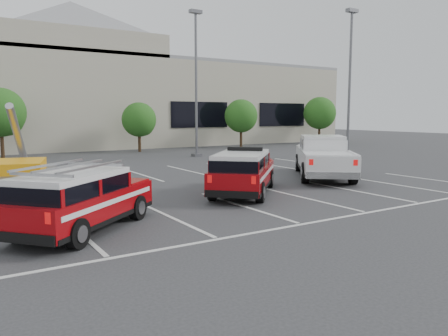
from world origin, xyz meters
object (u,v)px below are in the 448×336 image
object	(u,v)px
ladder_suv	(81,204)
utility_rig	(13,186)
tree_mid_right	(140,121)
tree_far_right	(320,114)
tree_mid_left	(2,114)
light_pole_mid	(196,84)
light_pole_right	(350,83)
white_pickup	(323,161)
tree_right	(242,117)
convention_building	(51,96)
fire_chief_suv	(243,175)

from	to	relation	value
ladder_suv	utility_rig	world-z (taller)	utility_rig
tree_mid_right	tree_far_right	world-z (taller)	tree_far_right
tree_mid_left	light_pole_mid	world-z (taller)	light_pole_mid
light_pole_right	white_pickup	size ratio (longest dim) A/B	1.59
light_pole_right	utility_rig	size ratio (longest dim) A/B	2.45
tree_mid_left	ladder_suv	bearing A→B (deg)	-91.03
tree_far_right	utility_rig	xyz separation A→B (m)	(-31.48, -17.98, -2.37)
white_pickup	tree_mid_left	bearing A→B (deg)	161.31
tree_right	tree_mid_right	bearing A→B (deg)	-180.00
white_pickup	convention_building	bearing A→B (deg)	142.01
ladder_suv	white_pickup	bearing A→B (deg)	65.63
fire_chief_suv	utility_rig	xyz separation A→B (m)	(-7.67, 2.22, -0.05)
light_pole_right	white_pickup	distance (m)	11.77
tree_mid_left	tree_far_right	size ratio (longest dim) A/B	1.00
tree_mid_left	utility_rig	size ratio (longest dim) A/B	1.16
tree_far_right	fire_chief_suv	xyz separation A→B (m)	(-23.81, -20.20, -2.32)
light_pole_mid	white_pickup	distance (m)	13.20
light_pole_right	fire_chief_suv	bearing A→B (deg)	-151.01
tree_far_right	ladder_suv	xyz separation A→B (m)	(-30.40, -22.34, -2.33)
utility_rig	tree_mid_left	bearing A→B (deg)	99.97
white_pickup	light_pole_mid	bearing A→B (deg)	128.96
tree_mid_right	white_pickup	xyz separation A→B (m)	(2.09, -18.49, -1.71)
tree_mid_left	tree_right	size ratio (longest dim) A/B	1.10
tree_mid_left	fire_chief_suv	world-z (taller)	tree_mid_left
light_pole_mid	ladder_suv	xyz separation A→B (m)	(-12.31, -16.29, -4.47)
tree_mid_right	tree_far_right	size ratio (longest dim) A/B	0.82
tree_far_right	fire_chief_suv	bearing A→B (deg)	-139.69
tree_mid_right	utility_rig	bearing A→B (deg)	-122.55
tree_mid_left	tree_right	xyz separation A→B (m)	(20.00, -0.00, -0.27)
convention_building	tree_mid_right	world-z (taller)	convention_building
tree_right	white_pickup	size ratio (longest dim) A/B	0.68
tree_mid_right	white_pickup	world-z (taller)	tree_mid_right
tree_mid_right	ladder_suv	xyz separation A→B (m)	(-10.40, -22.34, -1.79)
tree_mid_right	light_pole_right	xyz separation A→B (m)	(10.91, -12.05, 2.68)
convention_building	light_pole_right	xyz separation A→B (m)	(15.82, -21.86, 0.47)
fire_chief_suv	white_pickup	world-z (taller)	white_pickup
ladder_suv	utility_rig	bearing A→B (deg)	152.39
light_pole_right	convention_building	bearing A→B (deg)	125.89
utility_rig	white_pickup	bearing A→B (deg)	12.52
convention_building	tree_far_right	distance (m)	26.83
tree_right	ladder_suv	distance (m)	30.32
fire_chief_suv	tree_far_right	bearing A→B (deg)	84.16
light_pole_right	ladder_suv	bearing A→B (deg)	-154.23
tree_far_right	light_pole_mid	xyz separation A→B (m)	(-18.09, -6.05, 2.14)
fire_chief_suv	ladder_suv	distance (m)	6.93
light_pole_right	ladder_suv	size ratio (longest dim) A/B	2.25
tree_right	ladder_suv	size ratio (longest dim) A/B	0.97
convention_building	white_pickup	size ratio (longest dim) A/B	9.30
tree_mid_right	light_pole_right	distance (m)	16.47
light_pole_right	utility_rig	world-z (taller)	light_pole_right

